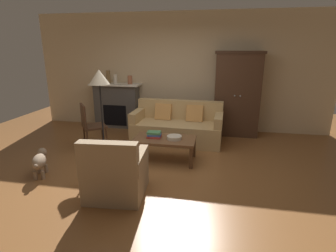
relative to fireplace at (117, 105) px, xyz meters
name	(u,v)px	position (x,y,z in m)	size (l,w,h in m)	color
ground_plane	(156,169)	(1.55, -2.30, -0.57)	(9.60, 9.60, 0.00)	brown
back_wall	(179,72)	(1.55, 0.25, 0.83)	(7.20, 0.10, 2.80)	beige
fireplace	(117,105)	(0.00, 0.00, 0.00)	(1.26, 0.48, 1.12)	#4C4947
armoire	(237,94)	(2.95, -0.08, 0.39)	(1.06, 0.57, 1.91)	#472D1E
couch	(177,127)	(1.69, -0.82, -0.25)	(1.95, 0.92, 0.86)	tan
coffee_table	(165,141)	(1.63, -1.90, -0.20)	(1.10, 0.60, 0.42)	brown
fruit_bowl	(174,137)	(1.80, -1.90, -0.12)	(0.26, 0.26, 0.06)	beige
book_stack	(154,135)	(1.43, -1.89, -0.09)	(0.26, 0.19, 0.11)	#B73833
mantel_vase_bronze	(108,77)	(-0.18, -0.02, 0.71)	(0.10, 0.10, 0.32)	olive
mantel_vase_cream	(115,79)	(0.00, -0.02, 0.66)	(0.10, 0.10, 0.23)	beige
mantel_vase_terracotta	(130,80)	(0.38, -0.02, 0.65)	(0.11, 0.11, 0.20)	#A86042
armchair_near_left	(115,175)	(1.21, -3.21, -0.25)	(0.83, 0.83, 0.88)	#997F60
side_chair_wooden	(90,123)	(0.00, -1.51, -0.06)	(0.62, 0.62, 0.90)	#472D1E
floor_lamp	(100,82)	(0.46, -1.91, 0.83)	(0.36, 0.36, 1.62)	black
dog	(40,161)	(-0.22, -2.85, -0.32)	(0.34, 0.54, 0.39)	gray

